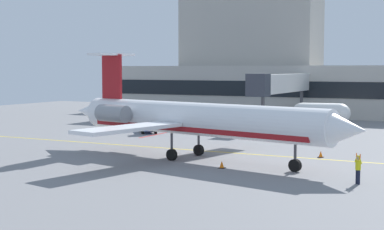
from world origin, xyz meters
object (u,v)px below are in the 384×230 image
object	(u,v)px
fuel_tank	(321,113)
marshaller	(358,169)
pushback_tractor	(164,115)
regional_jet	(192,119)
belt_loader	(148,125)
baggage_tug	(135,118)

from	to	relation	value
fuel_tank	marshaller	size ratio (longest dim) A/B	3.77
pushback_tractor	fuel_tank	distance (m)	20.98
regional_jet	belt_loader	size ratio (longest dim) A/B	7.85
pushback_tractor	marshaller	xyz separation A→B (m)	(32.12, -31.69, 0.01)
baggage_tug	marshaller	xyz separation A→B (m)	(33.16, -26.11, 0.08)
regional_jet	baggage_tug	xyz separation A→B (m)	(-19.19, 21.66, -2.31)
baggage_tug	pushback_tractor	size ratio (longest dim) A/B	0.87
fuel_tank	marshaller	xyz separation A→B (m)	(11.60, -36.06, -0.62)
baggage_tug	marshaller	bearing A→B (deg)	-38.22
fuel_tank	marshaller	bearing A→B (deg)	-72.16
regional_jet	baggage_tug	bearing A→B (deg)	131.54
pushback_tractor	marshaller	size ratio (longest dim) A/B	1.94
baggage_tug	belt_loader	size ratio (longest dim) A/B	0.90
regional_jet	belt_loader	xyz separation A→B (m)	(-12.82, 14.39, -2.27)
belt_loader	fuel_tank	world-z (taller)	fuel_tank
baggage_tug	fuel_tank	distance (m)	23.75
regional_jet	pushback_tractor	size ratio (longest dim) A/B	7.58
marshaller	baggage_tug	bearing A→B (deg)	141.78
regional_jet	baggage_tug	distance (m)	29.02
belt_loader	fuel_tank	distance (m)	22.97
baggage_tug	belt_loader	bearing A→B (deg)	-48.79
baggage_tug	pushback_tractor	world-z (taller)	pushback_tractor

